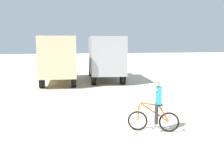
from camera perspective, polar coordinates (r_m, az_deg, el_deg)
The scene contains 4 objects.
ground_plane at distance 8.68m, azimuth 4.14°, elevation -11.60°, with size 120.00×120.00×0.00m, color beige.
box_truck_tan_camper at distance 20.53m, azimuth -11.01°, elevation 5.47°, with size 2.62×6.83×3.35m.
box_truck_grey_hauler at distance 21.47m, azimuth -1.40°, elevation 5.78°, with size 2.90×6.92×3.35m.
cyclist_orange_shirt at distance 9.39m, azimuth 8.91°, elevation -4.69°, with size 1.64×0.75×1.82m.
Camera 1 is at (-2.21, -7.83, 3.03)m, focal length 44.36 mm.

